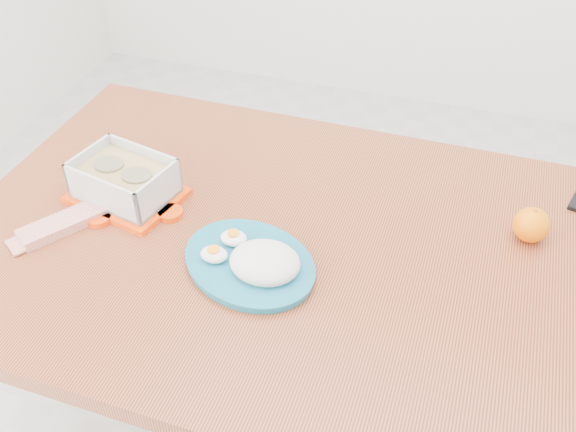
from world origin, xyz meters
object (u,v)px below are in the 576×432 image
(food_container, at_px, (124,181))
(rice_plate, at_px, (254,260))
(orange_fruit, at_px, (531,225))
(dining_table, at_px, (288,271))

(food_container, xyz_separation_m, rice_plate, (0.33, -0.12, -0.02))
(orange_fruit, bearing_deg, rice_plate, -152.91)
(food_container, relative_size, rice_plate, 0.72)
(food_container, height_order, orange_fruit, food_container)
(rice_plate, bearing_deg, orange_fruit, 51.15)
(dining_table, bearing_deg, food_container, 177.71)
(dining_table, relative_size, orange_fruit, 19.16)
(orange_fruit, height_order, rice_plate, rice_plate)
(dining_table, relative_size, rice_plate, 3.83)
(dining_table, height_order, food_container, food_container)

